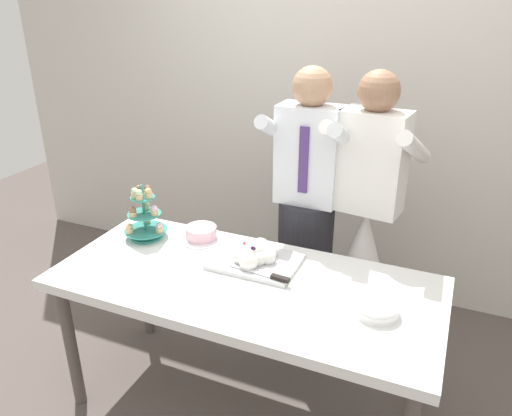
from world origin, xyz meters
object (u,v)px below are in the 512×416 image
at_px(plate_stack, 377,308).
at_px(dessert_table, 244,292).
at_px(cupcake_stand, 144,215).
at_px(person_bride, 362,264).
at_px(person_groom, 306,228).
at_px(round_cake, 201,234).
at_px(main_cake_tray, 254,256).

bearing_deg(plate_stack, dessert_table, 177.83).
height_order(dessert_table, plate_stack, plate_stack).
distance_m(cupcake_stand, person_bride, 1.24).
distance_m(dessert_table, person_groom, 0.69).
height_order(cupcake_stand, person_groom, person_groom).
distance_m(person_groom, person_bride, 0.37).
xyz_separation_m(cupcake_stand, round_cake, (0.29, 0.10, -0.10)).
xyz_separation_m(cupcake_stand, plate_stack, (1.28, -0.20, -0.10)).
distance_m(round_cake, person_groom, 0.62).
bearing_deg(person_bride, dessert_table, -121.37).
bearing_deg(main_cake_tray, person_bride, 51.17).
relative_size(dessert_table, main_cake_tray, 4.13).
relative_size(main_cake_tray, person_groom, 0.26).
xyz_separation_m(main_cake_tray, plate_stack, (0.63, -0.17, -0.02)).
distance_m(main_cake_tray, round_cake, 0.39).
xyz_separation_m(dessert_table, person_bride, (0.42, 0.69, -0.12)).
bearing_deg(dessert_table, plate_stack, -2.17).
bearing_deg(round_cake, dessert_table, -35.91).
height_order(person_groom, person_bride, same).
height_order(plate_stack, person_bride, person_bride).
height_order(dessert_table, main_cake_tray, main_cake_tray).
bearing_deg(main_cake_tray, round_cake, 161.11).
distance_m(cupcake_stand, round_cake, 0.32).
bearing_deg(dessert_table, person_bride, 58.63).
bearing_deg(person_groom, main_cake_tray, -100.26).
bearing_deg(person_groom, person_bride, 1.23).
bearing_deg(round_cake, plate_stack, -16.66).
relative_size(cupcake_stand, plate_stack, 1.60).
height_order(plate_stack, round_cake, round_cake).
distance_m(dessert_table, plate_stack, 0.62).
xyz_separation_m(person_groom, person_bride, (0.34, 0.01, -0.16)).
bearing_deg(dessert_table, round_cake, 144.09).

